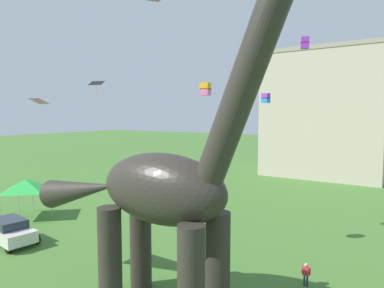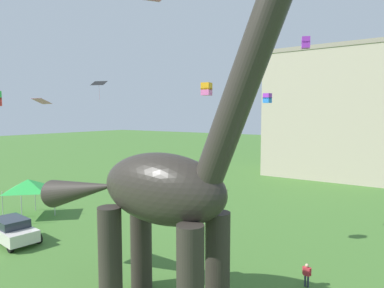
{
  "view_description": "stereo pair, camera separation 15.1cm",
  "coord_description": "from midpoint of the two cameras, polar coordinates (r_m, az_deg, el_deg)",
  "views": [
    {
      "loc": [
        9.84,
        -5.84,
        8.07
      ],
      "look_at": [
        1.96,
        5.85,
        6.85
      ],
      "focal_mm": 32.69,
      "sensor_mm": 36.0,
      "label": 1
    },
    {
      "loc": [
        9.97,
        -5.75,
        8.07
      ],
      "look_at": [
        1.96,
        5.85,
        6.85
      ],
      "focal_mm": 32.69,
      "sensor_mm": 36.0,
      "label": 2
    }
  ],
  "objects": [
    {
      "name": "parked_sedan_left",
      "position": [
        25.24,
        -27.26,
        -12.34
      ],
      "size": [
        4.38,
        2.26,
        1.55
      ],
      "rotation": [
        0.0,
        0.0,
        -0.12
      ],
      "color": "silver",
      "rests_on": "ground_plane"
    },
    {
      "name": "festival_canopy_tent",
      "position": [
        30.19,
        -25.05,
        -6.07
      ],
      "size": [
        3.15,
        3.15,
        3.0
      ],
      "color": "#B2B2B7",
      "rests_on": "ground_plane"
    },
    {
      "name": "person_near_flyer",
      "position": [
        18.18,
        18.47,
        -19.31
      ],
      "size": [
        0.42,
        0.18,
        1.11
      ],
      "rotation": [
        0.0,
        0.0,
        5.23
      ],
      "color": "#2D3347",
      "rests_on": "ground_plane"
    },
    {
      "name": "kite_far_right",
      "position": [
        19.84,
        2.61,
        8.95
      ],
      "size": [
        0.55,
        0.55,
        0.71
      ],
      "color": "orange"
    },
    {
      "name": "dinosaur_sculpture",
      "position": [
        14.08,
        -4.85,
        -7.22
      ],
      "size": [
        13.51,
        2.86,
        14.12
      ],
      "rotation": [
        0.0,
        0.0,
        -0.41
      ],
      "color": "#2D2823",
      "rests_on": "ground_plane"
    },
    {
      "name": "kite_near_low",
      "position": [
        33.45,
        -23.22,
        6.45
      ],
      "size": [
        1.6,
        1.14,
        0.48
      ],
      "color": "pink"
    },
    {
      "name": "kite_near_high",
      "position": [
        34.41,
        -14.81,
        9.57
      ],
      "size": [
        1.58,
        1.35,
        1.77
      ],
      "color": "black"
    },
    {
      "name": "kite_far_left",
      "position": [
        17.62,
        18.32,
        15.43
      ],
      "size": [
        0.47,
        0.47,
        0.52
      ],
      "color": "purple"
    },
    {
      "name": "kite_apex",
      "position": [
        22.97,
        12.38,
        7.33
      ],
      "size": [
        0.48,
        0.48,
        0.61
      ],
      "color": "purple"
    },
    {
      "name": "background_building_block",
      "position": [
        47.98,
        21.31,
        4.64
      ],
      "size": [
        14.82,
        8.28,
        16.17
      ],
      "color": "#B7A893",
      "rests_on": "ground_plane"
    }
  ]
}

